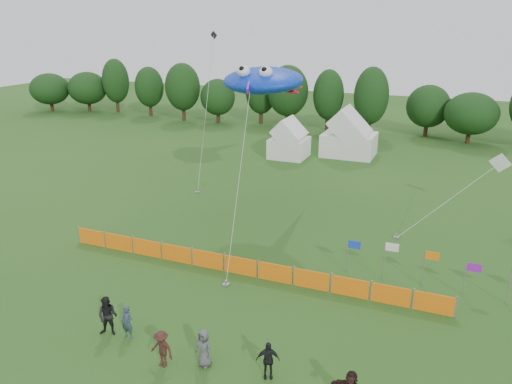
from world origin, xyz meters
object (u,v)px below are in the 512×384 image
at_px(spectator_d, 268,360).
at_px(barrier_fence, 240,266).
at_px(spectator_b, 108,316).
at_px(spectator_e, 204,348).
at_px(spectator_a, 127,322).
at_px(spectator_c, 162,349).
at_px(tent_left, 289,142).
at_px(stingray_kite, 265,80).
at_px(tent_right, 349,137).

bearing_deg(spectator_d, barrier_fence, 99.23).
height_order(spectator_b, spectator_e, spectator_b).
bearing_deg(barrier_fence, spectator_a, -107.17).
bearing_deg(spectator_c, spectator_d, 20.33).
bearing_deg(tent_left, spectator_d, -72.75).
bearing_deg(tent_left, stingray_kite, -78.03).
bearing_deg(spectator_b, tent_left, 78.27).
relative_size(spectator_e, stingray_kite, 0.09).
height_order(tent_right, stingray_kite, stingray_kite).
distance_m(spectator_a, spectator_b, 0.95).
distance_m(spectator_a, spectator_e, 3.96).
distance_m(tent_right, spectator_b, 34.70).
height_order(barrier_fence, stingray_kite, stingray_kite).
bearing_deg(stingray_kite, tent_right, 82.83).
height_order(barrier_fence, spectator_b, spectator_b).
distance_m(tent_left, tent_right, 6.18).
relative_size(barrier_fence, spectator_b, 11.96).
bearing_deg(spectator_a, spectator_d, 1.49).
bearing_deg(spectator_c, spectator_a, 163.53).
distance_m(barrier_fence, spectator_d, 8.38).
height_order(tent_left, spectator_e, tent_left).
bearing_deg(spectator_e, spectator_c, -142.83).
bearing_deg(barrier_fence, spectator_d, -58.79).
height_order(spectator_a, spectator_c, spectator_c).
relative_size(tent_left, spectator_b, 1.98).
distance_m(tent_right, spectator_d, 34.79).
relative_size(tent_left, spectator_d, 2.32).
bearing_deg(tent_right, spectator_a, -93.61).
relative_size(tent_left, tent_right, 0.69).
distance_m(barrier_fence, spectator_a, 7.45).
height_order(spectator_e, stingray_kite, stingray_kite).
bearing_deg(stingray_kite, tent_left, 101.97).
bearing_deg(spectator_a, tent_left, 97.86).
bearing_deg(barrier_fence, spectator_e, -76.91).
relative_size(barrier_fence, spectator_e, 13.44).
relative_size(tent_right, spectator_c, 3.31).
relative_size(spectator_b, spectator_e, 1.12).
xyz_separation_m(barrier_fence, spectator_c, (0.20, -8.15, 0.30)).
xyz_separation_m(spectator_c, stingray_kite, (-2.48, 17.58, 8.57)).
height_order(tent_left, barrier_fence, tent_left).
bearing_deg(spectator_d, spectator_b, 158.39).
bearing_deg(tent_left, tent_right, 28.63).
height_order(tent_right, barrier_fence, tent_right).
height_order(spectator_b, spectator_c, spectator_b).
relative_size(spectator_d, stingray_kite, 0.08).
height_order(spectator_c, spectator_d, spectator_c).
relative_size(spectator_a, spectator_b, 0.85).
xyz_separation_m(tent_left, stingray_kite, (3.17, -14.95, 7.75)).
relative_size(spectator_c, stingray_kite, 0.09).
relative_size(spectator_a, spectator_c, 0.97).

